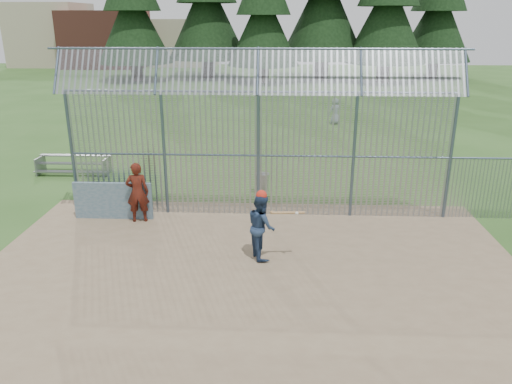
{
  "coord_description": "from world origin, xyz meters",
  "views": [
    {
      "loc": [
        0.64,
        -11.76,
        6.11
      ],
      "look_at": [
        0.0,
        2.0,
        1.3
      ],
      "focal_mm": 35.0,
      "sensor_mm": 36.0,
      "label": 1
    }
  ],
  "objects_px": {
    "onlooker": "(137,192)",
    "dugout_wall": "(113,201)",
    "bleacher": "(74,164)",
    "trash_can": "(262,183)",
    "batter": "(261,226)"
  },
  "relations": [
    {
      "from": "batter",
      "to": "trash_can",
      "type": "distance_m",
      "value": 5.27
    },
    {
      "from": "onlooker",
      "to": "batter",
      "type": "bearing_deg",
      "value": 139.37
    },
    {
      "from": "dugout_wall",
      "to": "bleacher",
      "type": "distance_m",
      "value": 5.74
    },
    {
      "from": "dugout_wall",
      "to": "batter",
      "type": "xyz_separation_m",
      "value": [
        4.82,
        -2.52,
        0.29
      ]
    },
    {
      "from": "onlooker",
      "to": "trash_can",
      "type": "relative_size",
      "value": 2.34
    },
    {
      "from": "dugout_wall",
      "to": "trash_can",
      "type": "height_order",
      "value": "dugout_wall"
    },
    {
      "from": "batter",
      "to": "onlooker",
      "type": "height_order",
      "value": "onlooker"
    },
    {
      "from": "dugout_wall",
      "to": "trash_can",
      "type": "distance_m",
      "value": 5.39
    },
    {
      "from": "batter",
      "to": "onlooker",
      "type": "bearing_deg",
      "value": 39.74
    },
    {
      "from": "dugout_wall",
      "to": "bleacher",
      "type": "bearing_deg",
      "value": 124.0
    },
    {
      "from": "bleacher",
      "to": "dugout_wall",
      "type": "bearing_deg",
      "value": -56.0
    },
    {
      "from": "dugout_wall",
      "to": "onlooker",
      "type": "bearing_deg",
      "value": -12.03
    },
    {
      "from": "onlooker",
      "to": "bleacher",
      "type": "distance_m",
      "value": 6.42
    },
    {
      "from": "onlooker",
      "to": "dugout_wall",
      "type": "bearing_deg",
      "value": -22.12
    },
    {
      "from": "bleacher",
      "to": "trash_can",
      "type": "bearing_deg",
      "value": -14.45
    }
  ]
}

